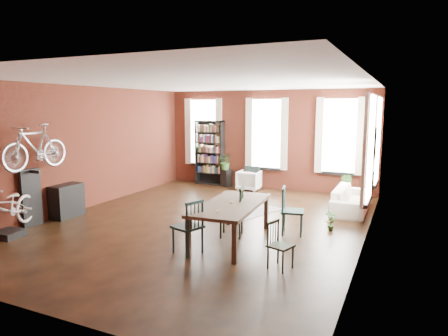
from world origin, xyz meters
The scene contains 19 objects.
room centered at (0.25, 0.62, 2.14)m, with size 9.00×9.04×3.22m.
dining_table centered at (1.09, -0.89, 0.39)m, with size 1.04×2.28×0.78m, color #46362A.
dining_chair_a centered at (0.61, -1.80, 0.50)m, with size 0.46×0.46×1.00m, color #173333.
dining_chair_b centered at (0.95, -0.57, 0.52)m, with size 0.48×0.48×1.04m, color black.
dining_chair_c centered at (2.36, -1.78, 0.39)m, with size 0.36×0.36×0.78m, color #1C2E1B.
dining_chair_d centered at (2.07, 0.08, 0.50)m, with size 0.46×0.46×1.00m, color #1C3E3B.
bookshelf centered at (-2.00, 4.30, 1.10)m, with size 1.00×0.32×2.20m, color black.
white_armchair centered at (-0.38, 3.89, 0.35)m, with size 0.68×0.64×0.70m, color white.
cream_sofa centered at (2.95, 2.60, 0.41)m, with size 2.08×0.61×0.81m, color beige.
striped_rug centered at (0.62, 1.48, 0.01)m, with size 0.94×1.51×0.01m, color black.
bike_trainer centered at (-3.18, -2.58, 0.07)m, with size 0.50×0.50×0.14m, color black.
bike_wall_rack centered at (-3.40, -1.80, 0.65)m, with size 0.16×0.60×1.30m, color black.
console_table centered at (-3.28, -0.90, 0.40)m, with size 0.40×0.80×0.80m, color black.
plant_stand centered at (-1.32, 4.18, 0.29)m, with size 0.29×0.29×0.57m, color black.
plant_by_sofa centered at (2.59, 3.97, 0.16)m, with size 0.41×0.73×0.33m, color #305A24.
plant_small centered at (2.76, 0.63, 0.08)m, with size 0.24×0.45×0.16m, color #2E5221.
bicycle_floor centered at (-3.15, -2.60, 1.07)m, with size 0.64×0.97×1.85m, color beige.
bicycle_hung centered at (-3.15, -1.80, 2.13)m, with size 0.47×1.00×1.66m, color #A5A8AD.
plant_on_stand centered at (-1.32, 4.14, 0.79)m, with size 0.50×0.56×0.43m, color #2C5C25.
Camera 1 is at (4.15, -7.90, 2.65)m, focal length 32.00 mm.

